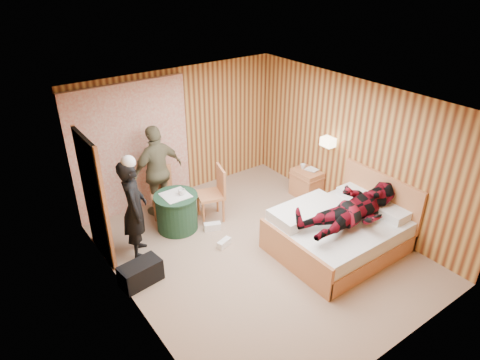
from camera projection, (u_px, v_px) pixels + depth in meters
floor at (258, 251)px, 6.97m from camera, size 4.20×5.00×0.01m
ceiling at (261, 103)px, 5.80m from camera, size 4.20×5.00×0.01m
wall_back at (179, 133)px, 8.18m from camera, size 4.20×0.02×2.50m
wall_left at (126, 231)px, 5.30m from camera, size 0.02×5.00×2.50m
wall_right at (354, 150)px, 7.47m from camera, size 0.02×5.00×2.50m
curtain at (131, 149)px, 7.64m from camera, size 2.20×0.08×2.40m
doorway at (94, 199)px, 6.43m from camera, size 0.06×0.90×2.05m
wall_lamp at (328, 142)px, 7.68m from camera, size 0.26×0.24×0.16m
bed at (339, 231)px, 6.92m from camera, size 2.00×1.57×1.08m
nightstand at (306, 183)px, 8.43m from camera, size 0.43×0.58×0.56m
round_table at (177, 212)px, 7.40m from camera, size 0.76×0.76×0.67m
chair_far at (161, 187)px, 7.76m from camera, size 0.54×0.54×0.93m
chair_near at (215, 190)px, 7.59m from camera, size 0.56×0.56×1.01m
duffel_bag at (141, 273)px, 6.23m from camera, size 0.64×0.40×0.34m
sneaker_left at (224, 243)px, 7.07m from camera, size 0.28×0.18×0.12m
sneaker_right at (212, 227)px, 7.48m from camera, size 0.32×0.22×0.13m
woman_standing at (134, 209)px, 6.57m from camera, size 0.59×0.70×1.64m
man_at_table at (158, 171)px, 7.61m from camera, size 1.06×0.56×1.72m
man_on_bed at (356, 202)px, 6.46m from camera, size 0.86×0.67×1.77m
book_lower at (309, 171)px, 8.26m from camera, size 0.22×0.26×0.02m
book_upper at (309, 170)px, 8.25m from camera, size 0.17×0.23×0.02m
cup_nightstand at (303, 166)px, 8.37m from camera, size 0.10×0.10×0.09m
cup_table at (182, 192)px, 7.24m from camera, size 0.16×0.16×0.10m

